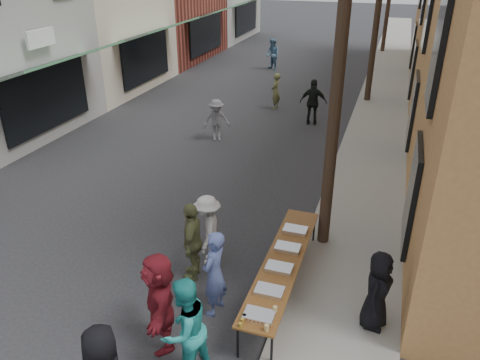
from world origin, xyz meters
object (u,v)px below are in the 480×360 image
Objects in this scene: utility_pole_near at (341,47)px; catering_tray_sausage at (259,316)px; serving_table at (283,262)px; guest_front_c at (185,329)px; server at (377,290)px.

catering_tray_sausage is at bearing -97.89° from utility_pole_near.
catering_tray_sausage is (-0.00, -1.65, 0.08)m from serving_table.
guest_front_c is (-1.47, -4.39, -3.59)m from utility_pole_near.
catering_tray_sausage is 0.28× the size of guest_front_c.
guest_front_c reaches higher than catering_tray_sausage.
utility_pole_near is at bearing 75.69° from serving_table.
catering_tray_sausage is at bearing 150.88° from guest_front_c.
utility_pole_near is 5.20m from catering_tray_sausage.
serving_table is 8.00× the size of catering_tray_sausage.
guest_front_c is at bearing -141.14° from catering_tray_sausage.
serving_table is 2.63× the size of server.
server is (1.80, -0.47, 0.15)m from serving_table.
utility_pole_near is 5.86m from guest_front_c.
guest_front_c is at bearing -111.74° from serving_table.
guest_front_c is (-0.97, -0.78, 0.12)m from catering_tray_sausage.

